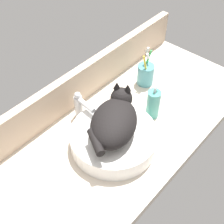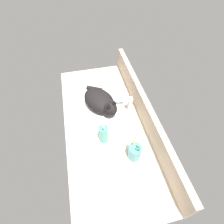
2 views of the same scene
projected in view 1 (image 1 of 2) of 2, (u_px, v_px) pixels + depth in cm
name	position (u px, v px, depth cm)	size (l,w,h in cm)	color
ground_plane	(126.00, 130.00, 133.00)	(128.12, 56.30, 4.00)	beige
backsplash_panel	(81.00, 84.00, 137.44)	(128.12, 3.60, 17.14)	tan
sink_basin	(114.00, 139.00, 122.22)	(34.18, 34.18, 7.47)	white
cat	(114.00, 120.00, 116.31)	(30.23, 26.51, 14.00)	black
faucet	(80.00, 105.00, 130.08)	(3.88, 11.86, 13.60)	silver
soap_dispenser	(153.00, 104.00, 131.27)	(5.69, 5.69, 16.69)	teal
toothbrush_cup	(146.00, 74.00, 147.32)	(7.84, 7.84, 18.72)	teal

